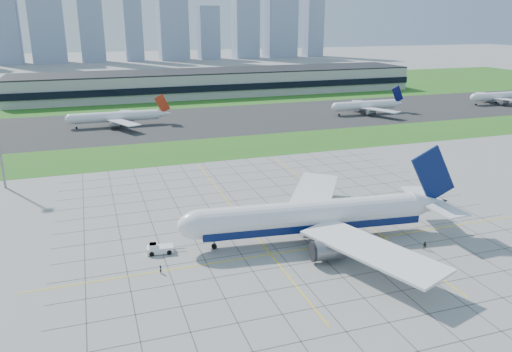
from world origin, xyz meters
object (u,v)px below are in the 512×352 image
(airliner, at_px, (314,216))
(distant_jet_2, at_px, (366,105))
(distant_jet_3, at_px, (497,96))
(pushback_tug, at_px, (159,249))
(crew_near, at_px, (161,269))
(crew_far, at_px, (425,246))
(distant_jet_1, at_px, (117,117))

(airliner, distance_m, distant_jet_2, 163.31)
(distant_jet_3, bearing_deg, distant_jet_2, -178.11)
(pushback_tug, xyz_separation_m, crew_near, (-0.96, -9.20, -0.12))
(distant_jet_3, bearing_deg, airliner, -143.08)
(crew_far, distance_m, distant_jet_2, 163.83)
(pushback_tug, relative_size, crew_far, 4.36)
(crew_far, bearing_deg, pushback_tug, -149.32)
(distant_jet_2, bearing_deg, pushback_tug, -134.57)
(crew_near, relative_size, distant_jet_1, 0.04)
(distant_jet_1, bearing_deg, distant_jet_3, -1.83)
(pushback_tug, xyz_separation_m, distant_jet_1, (0.76, 139.57, 3.47))
(crew_far, xyz_separation_m, distant_jet_3, (161.40, 149.91, 3.53))
(crew_near, bearing_deg, distant_jet_2, -16.61)
(crew_near, bearing_deg, distant_jet_3, -30.71)
(distant_jet_2, height_order, distant_jet_3, same)
(pushback_tug, distance_m, distant_jet_3, 254.26)
(pushback_tug, height_order, distant_jet_1, distant_jet_1)
(airliner, height_order, distant_jet_3, airliner)
(crew_far, bearing_deg, distant_jet_1, 157.18)
(pushback_tug, height_order, distant_jet_2, distant_jet_2)
(distant_jet_2, bearing_deg, distant_jet_1, 175.56)
(airliner, xyz_separation_m, pushback_tug, (-34.55, 4.36, -4.66))
(crew_far, height_order, distant_jet_1, distant_jet_1)
(distant_jet_1, distance_m, distant_jet_3, 216.22)
(distant_jet_1, bearing_deg, distant_jet_2, -4.44)
(crew_near, relative_size, crew_far, 0.94)
(crew_near, height_order, distant_jet_3, distant_jet_3)
(airliner, bearing_deg, distant_jet_2, 61.48)
(airliner, height_order, crew_near, airliner)
(pushback_tug, bearing_deg, crew_far, -10.98)
(airliner, distance_m, crew_far, 25.03)
(distant_jet_3, bearing_deg, crew_near, -146.93)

